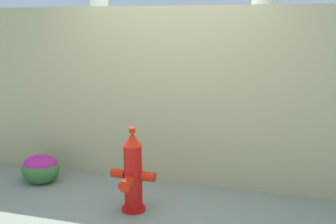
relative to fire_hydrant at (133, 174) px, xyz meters
The scene contains 4 objects.
ground_plane 0.47m from the fire_hydrant, 43.10° to the right, with size 24.00×24.00×0.00m, color gray.
stone_wall 1.24m from the fire_hydrant, 80.10° to the left, with size 6.62×0.41×2.09m, color tan.
fire_hydrant is the anchor object (origin of this frame).
flower_bush_left 1.43m from the fire_hydrant, 163.53° to the left, with size 0.46×0.41×0.35m.
Camera 1 is at (1.24, -3.41, 1.89)m, focal length 42.89 mm.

